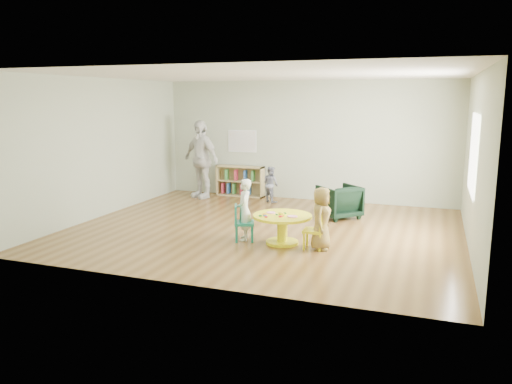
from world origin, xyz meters
TOP-DOWN VIEW (x-y plane):
  - room at (0.01, 0.00)m, footprint 7.10×7.00m
  - activity_table at (0.58, -0.77)m, footprint 0.98×0.98m
  - kid_chair_left at (-0.12, -0.85)m, footprint 0.43×0.43m
  - kid_chair_right at (1.18, -0.88)m, footprint 0.33×0.33m
  - bookshelf at (-1.61, 2.86)m, footprint 1.20×0.30m
  - alphabet_poster at (-1.60, 2.98)m, footprint 0.74×0.01m
  - armchair at (1.13, 1.37)m, footprint 1.03×1.03m
  - child_left at (-0.10, -0.78)m, footprint 0.36×0.45m
  - child_right at (1.26, -0.87)m, footprint 0.34×0.51m
  - toddler at (-0.66, 2.38)m, footprint 0.51×0.48m
  - adult_caretaker at (-2.43, 2.34)m, footprint 1.19×0.84m

SIDE VIEW (x-z plane):
  - kid_chair_right at x=1.18m, z-range 0.02..0.61m
  - kid_chair_left at x=-0.12m, z-range 0.02..0.64m
  - armchair at x=1.13m, z-range 0.00..0.67m
  - activity_table at x=0.58m, z-range 0.07..0.61m
  - bookshelf at x=-1.61m, z-range -0.01..0.74m
  - toddler at x=-0.66m, z-range 0.00..0.84m
  - child_right at x=1.26m, z-range 0.00..1.01m
  - child_left at x=-0.10m, z-range 0.00..1.05m
  - adult_caretaker at x=-2.43m, z-range 0.00..1.88m
  - alphabet_poster at x=-1.60m, z-range 1.08..1.62m
  - room at x=0.01m, z-range 0.49..3.29m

